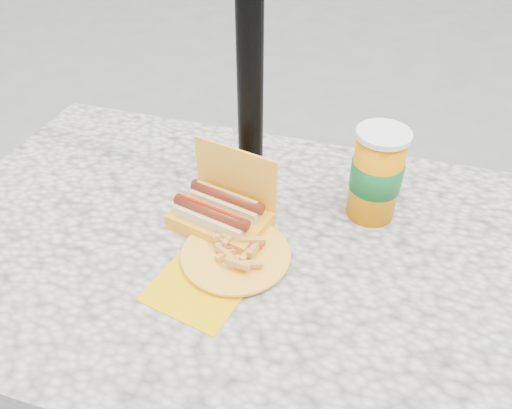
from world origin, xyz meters
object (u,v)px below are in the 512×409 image
(hotdog_box, at_px, (221,212))
(fries_plate, at_px, (233,256))
(umbrella_pole, at_px, (250,31))
(soda_cup, at_px, (376,174))

(hotdog_box, relative_size, fries_plate, 0.74)
(umbrella_pole, height_order, hotdog_box, umbrella_pole)
(umbrella_pole, distance_m, hotdog_box, 0.34)
(umbrella_pole, xyz_separation_m, soda_cup, (0.25, 0.00, -0.25))
(fries_plate, bearing_deg, soda_cup, 43.35)
(umbrella_pole, height_order, fries_plate, umbrella_pole)
(hotdog_box, distance_m, fries_plate, 0.10)
(umbrella_pole, relative_size, soda_cup, 11.45)
(soda_cup, bearing_deg, hotdog_box, -155.40)
(hotdog_box, height_order, soda_cup, soda_cup)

